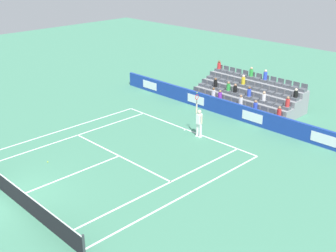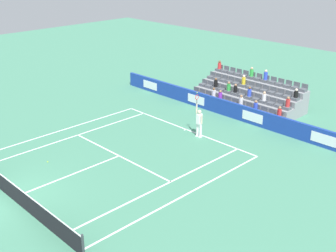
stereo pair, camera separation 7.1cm
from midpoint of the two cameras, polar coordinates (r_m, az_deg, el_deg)
name	(u,v)px [view 1 (the left image)]	position (r m, az deg, el deg)	size (l,w,h in m)	color
ground_plane	(12,199)	(21.89, -19.84, -8.92)	(80.00, 80.00, 0.00)	#47896B
line_baseline	(186,129)	(28.09, 2.30, -0.44)	(10.97, 0.10, 0.01)	white
line_service	(119,156)	(24.71, -6.48, -3.90)	(8.23, 0.10, 0.01)	white
line_centre_service	(70,175)	(23.12, -12.72, -6.29)	(0.10, 6.40, 0.01)	white
line_singles_sideline_left	(72,137)	(27.58, -12.56, -1.43)	(0.10, 11.89, 0.01)	white
line_singles_sideline_right	(164,185)	(21.69, -0.58, -7.72)	(0.10, 11.89, 0.01)	white
line_doubles_sideline_left	(60,131)	(28.67, -14.05, -0.63)	(0.10, 11.89, 0.01)	white
line_doubles_sideline_right	(185,195)	(20.86, 2.07, -9.06)	(0.10, 11.89, 0.01)	white
line_centre_mark	(185,130)	(28.02, 2.16, -0.49)	(0.10, 0.20, 0.01)	white
sponsor_barrier	(223,107)	(30.58, 7.19, 2.44)	(19.97, 0.22, 1.10)	#193899
tennis_net	(10,189)	(21.65, -20.01, -7.80)	(11.97, 0.10, 1.07)	#33383D
tennis_player	(199,122)	(26.66, 4.00, 0.54)	(0.53, 0.38, 2.85)	white
stadium_stand	(248,96)	(32.78, 10.42, 3.87)	(8.06, 3.80, 2.62)	gray
loose_tennis_ball	(48,162)	(24.72, -15.53, -4.54)	(0.07, 0.07, 0.07)	#D1E533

